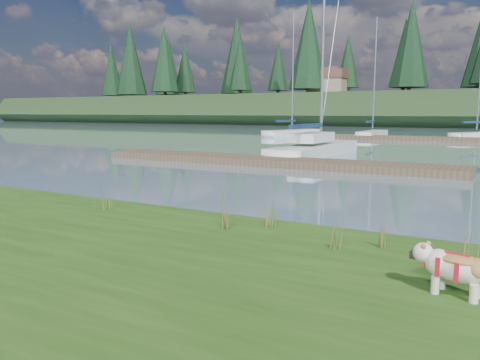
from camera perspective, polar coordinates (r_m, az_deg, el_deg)
The scene contains 21 objects.
ground at distance 39.25m, azimuth 22.34°, elevation 4.44°, with size 200.00×200.00×0.00m, color #7995A5.
ridge at distance 82.04m, azimuth 26.19°, elevation 7.68°, with size 200.00×20.00×5.00m, color #1E3218.
bulldog at distance 5.43m, azimuth 24.81°, elevation -9.52°, with size 0.84×0.43×0.50m.
sailboat_main at distance 25.33m, azimuth 9.74°, elevation 4.08°, with size 2.02×9.72×13.86m.
dock_near at distance 20.03m, azimuth 3.22°, elevation 2.31°, with size 16.00×2.00×0.30m, color #4C3D2C.
dock_far at distance 39.05m, azimuth 25.27°, elevation 4.47°, with size 26.00×2.20×0.30m, color #4C3D2C.
sailboat_bg_0 at distance 44.36m, azimuth 6.88°, elevation 5.80°, with size 3.50×7.88×11.27m.
sailboat_bg_1 at distance 43.42m, azimuth 16.02°, elevation 5.49°, with size 1.41×6.84×10.32m.
sailboat_bg_2 at distance 43.39m, azimuth 27.24°, elevation 4.90°, with size 4.26×6.09×9.70m.
weed_0 at distance 7.63m, azimuth -1.97°, elevation -3.95°, with size 0.17×0.14×0.66m.
weed_1 at distance 7.78m, azimuth 3.58°, elevation -4.18°, with size 0.17×0.14×0.52m.
weed_2 at distance 6.91m, azimuth 16.36°, elevation -6.07°, with size 0.17×0.14×0.53m.
weed_3 at distance 9.50m, azimuth -15.90°, elevation -2.14°, with size 0.17×0.14×0.54m.
weed_4 at distance 6.67m, azimuth 11.65°, elevation -6.67°, with size 0.17×0.14×0.46m.
weed_5 at distance 6.62m, azimuth 26.39°, elevation -7.19°, with size 0.17×0.14×0.55m.
mud_lip at distance 8.97m, azimuth -3.64°, elevation -5.75°, with size 60.00×0.50×0.14m, color #33281C.
conifer_0 at distance 97.15m, azimuth -9.19°, elevation 14.39°, with size 5.72×5.72×14.15m.
conifer_1 at distance 92.02m, azimuth 0.01°, elevation 13.99°, with size 4.40×4.40×11.30m.
conifer_2 at distance 83.22m, azimuth 8.36°, elevation 16.07°, with size 6.60×6.60×16.05m.
conifer_3 at distance 82.78m, azimuth 19.44°, elevation 14.47°, with size 4.84×4.84×12.25m.
house_0 at distance 83.46m, azimuth 10.74°, elevation 11.69°, with size 6.30×5.30×4.65m.
Camera 1 is at (4.74, -8.90, 2.25)m, focal length 35.00 mm.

